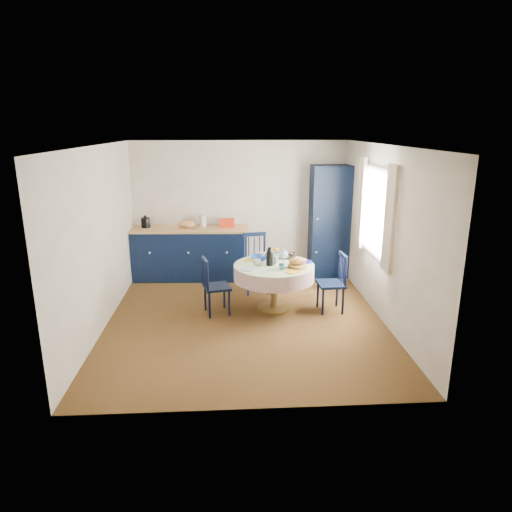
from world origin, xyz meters
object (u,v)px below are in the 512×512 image
(dining_table, at_px, (274,272))
(cobalt_bowl, at_px, (260,258))
(mug_b, at_px, (282,267))
(kitchen_counter, at_px, (191,252))
(pantry_cabinet, at_px, (330,221))
(chair_right, at_px, (333,282))
(mug_d, at_px, (262,255))
(chair_left, at_px, (214,286))
(mug_c, at_px, (292,256))
(mug_a, at_px, (257,262))
(chair_far, at_px, (256,263))

(dining_table, distance_m, cobalt_bowl, 0.37)
(dining_table, bearing_deg, mug_b, -71.30)
(kitchen_counter, height_order, pantry_cabinet, pantry_cabinet)
(dining_table, height_order, mug_b, dining_table)
(chair_right, relative_size, mug_d, 9.15)
(kitchen_counter, distance_m, cobalt_bowl, 1.86)
(dining_table, height_order, chair_left, dining_table)
(pantry_cabinet, bearing_deg, mug_d, -135.34)
(cobalt_bowl, bearing_deg, chair_right, -16.73)
(chair_right, height_order, mug_c, chair_right)
(pantry_cabinet, xyz_separation_m, chair_left, (-2.11, -1.77, -0.59))
(chair_left, bearing_deg, mug_a, -98.40)
(mug_d, height_order, cobalt_bowl, mug_d)
(chair_right, bearing_deg, mug_d, -115.84)
(pantry_cabinet, distance_m, mug_c, 1.69)
(dining_table, xyz_separation_m, chair_far, (-0.23, 0.88, -0.11))
(chair_far, bearing_deg, mug_a, -100.66)
(chair_left, xyz_separation_m, mug_c, (1.22, 0.36, 0.34))
(chair_left, bearing_deg, mug_d, -73.00)
(mug_d, bearing_deg, cobalt_bowl, -111.31)
(kitchen_counter, height_order, cobalt_bowl, kitchen_counter)
(pantry_cabinet, height_order, mug_d, pantry_cabinet)
(chair_left, height_order, chair_far, chair_far)
(mug_b, distance_m, cobalt_bowl, 0.58)
(mug_a, bearing_deg, chair_far, 87.71)
(chair_far, xyz_separation_m, cobalt_bowl, (0.02, -0.62, 0.26))
(mug_b, bearing_deg, mug_c, 67.11)
(pantry_cabinet, xyz_separation_m, chair_right, (-0.31, -1.77, -0.58))
(mug_d, distance_m, cobalt_bowl, 0.13)
(chair_far, height_order, mug_b, chair_far)
(mug_b, height_order, mug_d, mug_d)
(mug_a, distance_m, cobalt_bowl, 0.28)
(chair_left, distance_m, chair_right, 1.81)
(chair_far, bearing_deg, kitchen_counter, 137.74)
(chair_far, distance_m, mug_c, 0.84)
(mug_c, distance_m, cobalt_bowl, 0.51)
(mug_c, bearing_deg, mug_d, 168.76)
(kitchen_counter, distance_m, chair_right, 2.87)
(mug_c, bearing_deg, dining_table, -136.22)
(chair_left, height_order, mug_c, chair_left)
(dining_table, bearing_deg, chair_left, -175.75)
(mug_a, xyz_separation_m, cobalt_bowl, (0.06, 0.27, -0.01))
(chair_right, height_order, mug_b, chair_right)
(kitchen_counter, relative_size, mug_a, 18.83)
(mug_a, bearing_deg, mug_c, 27.59)
(chair_right, bearing_deg, chair_left, -92.50)
(mug_a, bearing_deg, pantry_cabinet, 49.42)
(chair_far, distance_m, mug_a, 0.93)
(kitchen_counter, height_order, chair_left, kitchen_counter)
(chair_left, bearing_deg, mug_b, -114.03)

